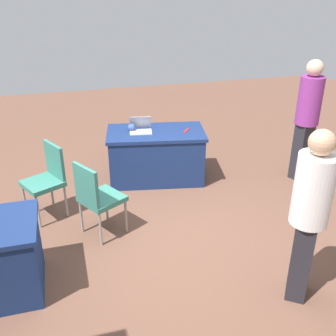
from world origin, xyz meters
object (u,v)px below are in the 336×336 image
(person_presenter, at_px, (310,210))
(chair_tucked_left, at_px, (97,195))
(yarn_ball, at_px, (132,127))
(laptop_silver, at_px, (141,129))
(table_foreground, at_px, (156,155))
(person_attendee_standing, at_px, (307,115))
(scissors_red, at_px, (186,131))
(chair_near_front, at_px, (47,176))

(person_presenter, bearing_deg, chair_tucked_left, 84.64)
(chair_tucked_left, distance_m, yarn_ball, 1.56)
(person_presenter, relative_size, laptop_silver, 4.71)
(table_foreground, height_order, person_attendee_standing, person_attendee_standing)
(person_presenter, distance_m, scissors_red, 2.70)
(chair_near_front, relative_size, scissors_red, 5.32)
(chair_tucked_left, height_order, scissors_red, chair_tucked_left)
(laptop_silver, height_order, scissors_red, laptop_silver)
(chair_near_front, bearing_deg, person_attendee_standing, -116.09)
(chair_tucked_left, xyz_separation_m, scissors_red, (-1.47, -1.16, 0.23))
(yarn_ball, bearing_deg, person_attendee_standing, 165.00)
(chair_near_front, distance_m, laptop_silver, 1.55)
(chair_near_front, height_order, laptop_silver, laptop_silver)
(table_foreground, relative_size, chair_near_front, 1.62)
(chair_near_front, xyz_separation_m, yarn_ball, (-1.24, -0.74, 0.28))
(chair_tucked_left, relative_size, laptop_silver, 2.60)
(person_attendee_standing, bearing_deg, person_presenter, -145.95)
(table_foreground, distance_m, person_attendee_standing, 2.30)
(person_presenter, distance_m, laptop_silver, 2.99)
(person_attendee_standing, relative_size, scissors_red, 10.03)
(person_attendee_standing, height_order, scissors_red, person_attendee_standing)
(chair_near_front, height_order, person_presenter, person_presenter)
(table_foreground, xyz_separation_m, laptop_silver, (0.21, -0.05, 0.42))
(person_presenter, height_order, laptop_silver, person_presenter)
(yarn_ball, bearing_deg, chair_tucked_left, 63.27)
(person_presenter, xyz_separation_m, person_attendee_standing, (-1.43, -2.22, 0.06))
(chair_tucked_left, distance_m, person_attendee_standing, 3.28)
(chair_near_front, distance_m, scissors_red, 2.10)
(table_foreground, relative_size, scissors_red, 8.64)
(laptop_silver, bearing_deg, person_presenter, 118.28)
(table_foreground, bearing_deg, yarn_ball, -17.31)
(table_foreground, xyz_separation_m, chair_near_front, (1.57, 0.63, 0.16))
(chair_tucked_left, xyz_separation_m, person_attendee_standing, (-3.17, -0.70, 0.47))
(person_presenter, height_order, yarn_ball, person_presenter)
(yarn_ball, bearing_deg, scissors_red, 165.17)
(laptop_silver, bearing_deg, yarn_ball, -12.05)
(chair_near_front, bearing_deg, chair_tucked_left, -166.24)
(person_attendee_standing, distance_m, laptop_silver, 2.44)
(yarn_ball, bearing_deg, laptop_silver, 157.67)
(table_foreground, xyz_separation_m, person_presenter, (-0.71, 2.78, 0.57))
(chair_tucked_left, height_order, person_presenter, person_presenter)
(person_attendee_standing, xyz_separation_m, scissors_red, (1.70, -0.46, -0.24))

